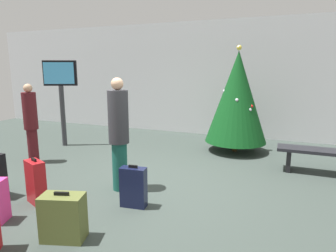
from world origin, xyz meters
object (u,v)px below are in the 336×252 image
suitcase_0 (63,217)px  suitcase_3 (133,187)px  waiting_bench (327,156)px  suitcase_5 (36,182)px  flight_info_kiosk (61,87)px  traveller_1 (31,121)px  traveller_0 (119,132)px  holiday_tree (237,97)px

suitcase_0 → suitcase_3: 1.11m
waiting_bench → suitcase_5: bearing=-144.5°
suitcase_0 → suitcase_5: suitcase_5 is taller
flight_info_kiosk → traveller_1: size_ratio=1.30×
traveller_0 → suitcase_0: (0.15, -1.52, -0.70)m
traveller_1 → traveller_0: bearing=-12.8°
waiting_bench → traveller_1: (-5.74, -1.48, 0.52)m
waiting_bench → suitcase_0: suitcase_0 is taller
suitcase_3 → flight_info_kiosk: bearing=144.3°
holiday_tree → suitcase_3: 3.78m
holiday_tree → suitcase_5: holiday_tree is taller
flight_info_kiosk → suitcase_3: bearing=-35.7°
suitcase_0 → suitcase_3: suitcase_3 is taller
traveller_0 → suitcase_0: traveller_0 is taller
suitcase_3 → traveller_1: bearing=160.9°
traveller_0 → waiting_bench: bearing=32.1°
flight_info_kiosk → suitcase_3: size_ratio=3.48×
suitcase_0 → flight_info_kiosk: bearing=130.9°
suitcase_3 → suitcase_5: bearing=-162.5°
flight_info_kiosk → traveller_0: flight_info_kiosk is taller
flight_info_kiosk → suitcase_0: size_ratio=3.69×
suitcase_0 → suitcase_5: size_ratio=0.85×
traveller_1 → waiting_bench: bearing=14.5°
waiting_bench → suitcase_3: bearing=-137.6°
holiday_tree → suitcase_3: size_ratio=4.00×
traveller_1 → suitcase_5: 2.24m
flight_info_kiosk → suitcase_5: flight_info_kiosk is taller
holiday_tree → suitcase_3: (-0.88, -3.53, -1.02)m
waiting_bench → suitcase_0: size_ratio=3.02×
holiday_tree → suitcase_5: bearing=-119.8°
flight_info_kiosk → holiday_tree: bearing=14.8°
traveller_1 → suitcase_5: bearing=-42.8°
traveller_0 → traveller_1: traveller_0 is taller
holiday_tree → suitcase_3: holiday_tree is taller
traveller_1 → suitcase_3: 3.21m
waiting_bench → traveller_0: (-3.26, -2.05, 0.61)m
suitcase_5 → traveller_1: bearing=137.2°
holiday_tree → waiting_bench: size_ratio=1.41×
traveller_1 → suitcase_0: (2.63, -2.08, -0.62)m
suitcase_0 → suitcase_5: (-1.04, 0.61, 0.05)m
traveller_0 → holiday_tree: bearing=65.6°
suitcase_5 → suitcase_3: bearing=17.5°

